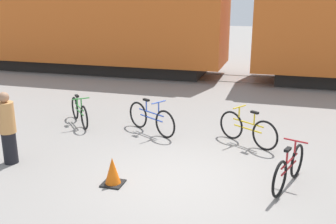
{
  "coord_description": "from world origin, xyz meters",
  "views": [
    {
      "loc": [
        1.72,
        -6.82,
        3.5
      ],
      "look_at": [
        -0.49,
        0.88,
        1.1
      ],
      "focal_mm": 42.0,
      "sensor_mm": 36.0,
      "label": 1
    }
  ],
  "objects_px": {
    "freight_train": "(241,15)",
    "bicycle_maroon": "(289,168)",
    "bicycle_yellow": "(247,129)",
    "bicycle_green": "(79,112)",
    "person_in_tan": "(8,128)",
    "traffic_cone": "(113,172)",
    "bicycle_blue": "(151,119)"
  },
  "relations": [
    {
      "from": "freight_train",
      "to": "bicycle_maroon",
      "type": "distance_m",
      "value": 10.22
    },
    {
      "from": "freight_train",
      "to": "bicycle_yellow",
      "type": "height_order",
      "value": "freight_train"
    },
    {
      "from": "bicycle_yellow",
      "to": "bicycle_green",
      "type": "bearing_deg",
      "value": 176.42
    },
    {
      "from": "freight_train",
      "to": "person_in_tan",
      "type": "relative_size",
      "value": 15.69
    },
    {
      "from": "person_in_tan",
      "to": "traffic_cone",
      "type": "xyz_separation_m",
      "value": [
        2.53,
        -0.33,
        -0.53
      ]
    },
    {
      "from": "bicycle_green",
      "to": "person_in_tan",
      "type": "bearing_deg",
      "value": -92.88
    },
    {
      "from": "freight_train",
      "to": "bicycle_green",
      "type": "relative_size",
      "value": 19.33
    },
    {
      "from": "bicycle_maroon",
      "to": "bicycle_yellow",
      "type": "height_order",
      "value": "bicycle_yellow"
    },
    {
      "from": "bicycle_blue",
      "to": "traffic_cone",
      "type": "height_order",
      "value": "bicycle_blue"
    },
    {
      "from": "person_in_tan",
      "to": "traffic_cone",
      "type": "relative_size",
      "value": 2.86
    },
    {
      "from": "bicycle_blue",
      "to": "traffic_cone",
      "type": "relative_size",
      "value": 2.87
    },
    {
      "from": "bicycle_green",
      "to": "bicycle_blue",
      "type": "bearing_deg",
      "value": -3.59
    },
    {
      "from": "bicycle_green",
      "to": "bicycle_yellow",
      "type": "xyz_separation_m",
      "value": [
        4.67,
        -0.29,
        0.03
      ]
    },
    {
      "from": "bicycle_green",
      "to": "person_in_tan",
      "type": "height_order",
      "value": "person_in_tan"
    },
    {
      "from": "bicycle_green",
      "to": "traffic_cone",
      "type": "relative_size",
      "value": 2.33
    },
    {
      "from": "freight_train",
      "to": "bicycle_maroon",
      "type": "height_order",
      "value": "freight_train"
    },
    {
      "from": "bicycle_blue",
      "to": "traffic_cone",
      "type": "bearing_deg",
      "value": -85.75
    },
    {
      "from": "bicycle_yellow",
      "to": "bicycle_maroon",
      "type": "bearing_deg",
      "value": -64.81
    },
    {
      "from": "freight_train",
      "to": "traffic_cone",
      "type": "xyz_separation_m",
      "value": [
        -1.19,
        -10.58,
        -2.43
      ]
    },
    {
      "from": "person_in_tan",
      "to": "bicycle_blue",
      "type": "bearing_deg",
      "value": 48.35
    },
    {
      "from": "bicycle_green",
      "to": "traffic_cone",
      "type": "xyz_separation_m",
      "value": [
        2.39,
        -3.15,
        -0.1
      ]
    },
    {
      "from": "bicycle_yellow",
      "to": "traffic_cone",
      "type": "bearing_deg",
      "value": -128.6
    },
    {
      "from": "bicycle_maroon",
      "to": "bicycle_blue",
      "type": "relative_size",
      "value": 1.0
    },
    {
      "from": "bicycle_yellow",
      "to": "bicycle_blue",
      "type": "bearing_deg",
      "value": 176.43
    },
    {
      "from": "bicycle_maroon",
      "to": "bicycle_yellow",
      "type": "relative_size",
      "value": 1.07
    },
    {
      "from": "bicycle_maroon",
      "to": "traffic_cone",
      "type": "relative_size",
      "value": 2.88
    },
    {
      "from": "freight_train",
      "to": "bicycle_yellow",
      "type": "xyz_separation_m",
      "value": [
        1.09,
        -7.73,
        -2.3
      ]
    },
    {
      "from": "bicycle_blue",
      "to": "bicycle_yellow",
      "type": "xyz_separation_m",
      "value": [
        2.5,
        -0.16,
        -0.0
      ]
    },
    {
      "from": "bicycle_green",
      "to": "bicycle_blue",
      "type": "xyz_separation_m",
      "value": [
        2.16,
        -0.14,
        0.03
      ]
    },
    {
      "from": "bicycle_green",
      "to": "bicycle_yellow",
      "type": "distance_m",
      "value": 4.68
    },
    {
      "from": "freight_train",
      "to": "person_in_tan",
      "type": "bearing_deg",
      "value": -109.91
    },
    {
      "from": "bicycle_maroon",
      "to": "person_in_tan",
      "type": "height_order",
      "value": "person_in_tan"
    }
  ]
}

